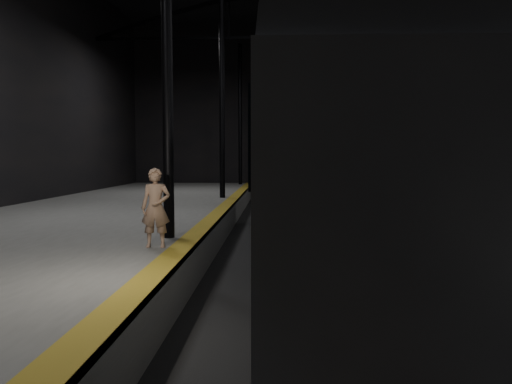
{
  "coord_description": "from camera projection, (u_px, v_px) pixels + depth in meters",
  "views": [
    {
      "loc": [
        -1.19,
        -15.95,
        2.95
      ],
      "look_at": [
        -1.75,
        -2.32,
        2.0
      ],
      "focal_mm": 35.0,
      "sensor_mm": 36.0,
      "label": 1
    }
  ],
  "objects": [
    {
      "name": "ground",
      "position": [
        313.0,
        249.0,
        16.06
      ],
      "size": [
        44.0,
        44.0,
        0.0
      ],
      "primitive_type": "plane",
      "color": "black",
      "rests_on": "ground"
    },
    {
      "name": "platform_left",
      "position": [
        84.0,
        232.0,
        16.33
      ],
      "size": [
        9.0,
        43.8,
        1.0
      ],
      "primitive_type": "cube",
      "color": "#545452",
      "rests_on": "ground"
    },
    {
      "name": "tactile_strip",
      "position": [
        213.0,
        218.0,
        16.12
      ],
      "size": [
        0.5,
        43.8,
        0.01
      ],
      "primitive_type": "cube",
      "color": "olive",
      "rests_on": "platform_left"
    },
    {
      "name": "track",
      "position": [
        313.0,
        247.0,
        16.05
      ],
      "size": [
        2.4,
        43.0,
        0.24
      ],
      "color": "#3F3328",
      "rests_on": "ground"
    },
    {
      "name": "train",
      "position": [
        321.0,
        161.0,
        13.3
      ],
      "size": [
        2.87,
        19.12,
        5.11
      ],
      "color": "#A1A4A9",
      "rests_on": "ground"
    },
    {
      "name": "woman",
      "position": [
        156.0,
        208.0,
        10.78
      ],
      "size": [
        0.64,
        0.44,
        1.72
      ],
      "primitive_type": "imported",
      "rotation": [
        0.0,
        0.0,
        0.04
      ],
      "color": "tan",
      "rests_on": "platform_left"
    }
  ]
}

